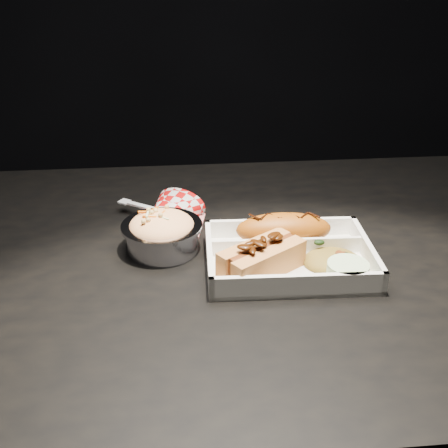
{
  "coord_description": "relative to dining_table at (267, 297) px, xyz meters",
  "views": [
    {
      "loc": [
        -0.15,
        -0.78,
        1.2
      ],
      "look_at": [
        -0.07,
        -0.01,
        0.81
      ],
      "focal_mm": 45.0,
      "sensor_mm": 36.0,
      "label": 1
    }
  ],
  "objects": [
    {
      "name": "napkin_fork",
      "position": [
        -0.17,
        0.12,
        0.11
      ],
      "size": [
        0.16,
        0.15,
        0.1
      ],
      "rotation": [
        0.0,
        0.0,
        -0.61
      ],
      "color": "red",
      "rests_on": "dining_table"
    },
    {
      "name": "foil_coleslaw_cup",
      "position": [
        -0.17,
        0.02,
        0.12
      ],
      "size": [
        0.13,
        0.13,
        0.07
      ],
      "color": "silver",
      "rests_on": "dining_table"
    },
    {
      "name": "fried_pastry",
      "position": [
        0.02,
        0.01,
        0.12
      ],
      "size": [
        0.16,
        0.07,
        0.05
      ],
      "primitive_type": "ellipsoid",
      "rotation": [
        0.0,
        0.0,
        -0.04
      ],
      "color": "#A35010",
      "rests_on": "food_tray"
    },
    {
      "name": "fried_rice_mound",
      "position": [
        0.09,
        -0.06,
        0.11
      ],
      "size": [
        0.09,
        0.08,
        0.03
      ],
      "primitive_type": "ellipsoid",
      "rotation": [
        0.0,
        0.0,
        -0.04
      ],
      "color": "olive",
      "rests_on": "food_tray"
    },
    {
      "name": "hotdog",
      "position": [
        -0.02,
        -0.07,
        0.12
      ],
      "size": [
        0.14,
        0.12,
        0.06
      ],
      "rotation": [
        0.0,
        0.0,
        0.6
      ],
      "color": "#D58A48",
      "rests_on": "food_tray"
    },
    {
      "name": "dining_table",
      "position": [
        0.0,
        0.0,
        0.0
      ],
      "size": [
        1.2,
        0.8,
        0.75
      ],
      "color": "black",
      "rests_on": "ground"
    },
    {
      "name": "cupcake_liner",
      "position": [
        0.09,
        -0.11,
        0.11
      ],
      "size": [
        0.06,
        0.06,
        0.03
      ],
      "primitive_type": "cylinder",
      "color": "beige",
      "rests_on": "food_tray"
    },
    {
      "name": "food_tray",
      "position": [
        0.02,
        -0.05,
        0.1
      ],
      "size": [
        0.26,
        0.19,
        0.04
      ],
      "rotation": [
        0.0,
        0.0,
        -0.04
      ],
      "color": "silver",
      "rests_on": "dining_table"
    }
  ]
}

